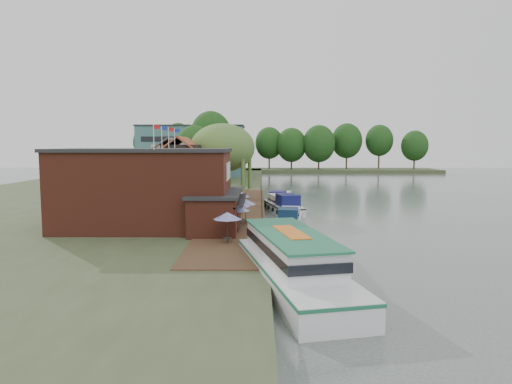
{
  "coord_description": "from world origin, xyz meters",
  "views": [
    {
      "loc": [
        -5.63,
        -41.84,
        8.58
      ],
      "look_at": [
        -6.0,
        12.0,
        3.0
      ],
      "focal_mm": 32.0,
      "sensor_mm": 36.0,
      "label": 1
    }
  ],
  "objects": [
    {
      "name": "quay_deck",
      "position": [
        -8.0,
        10.0,
        1.05
      ],
      "size": [
        6.0,
        50.0,
        0.1
      ],
      "primitive_type": "cube",
      "color": "#47301E",
      "rests_on": "land_bank"
    },
    {
      "name": "cruiser_2",
      "position": [
        -2.54,
        15.33,
        1.29
      ],
      "size": [
        5.49,
        11.0,
        2.58
      ],
      "primitive_type": null,
      "rotation": [
        0.0,
        0.0,
        0.21
      ],
      "color": "silver",
      "rests_on": "ground"
    },
    {
      "name": "umbrella_1",
      "position": [
        -7.47,
        -3.0,
        2.29
      ],
      "size": [
        2.08,
        2.08,
        2.38
      ],
      "primitive_type": null,
      "color": "navy",
      "rests_on": "quay_deck"
    },
    {
      "name": "umbrella_4",
      "position": [
        -7.68,
        7.68,
        2.29
      ],
      "size": [
        2.07,
        2.07,
        2.38
      ],
      "primitive_type": null,
      "color": "navy",
      "rests_on": "quay_deck"
    },
    {
      "name": "tour_boat",
      "position": [
        -3.52,
        -15.04,
        1.67
      ],
      "size": [
        7.45,
        15.82,
        3.33
      ],
      "primitive_type": null,
      "rotation": [
        0.0,
        0.0,
        0.22
      ],
      "color": "silver",
      "rests_on": "ground"
    },
    {
      "name": "cruiser_0",
      "position": [
        -3.52,
        -7.57,
        1.16
      ],
      "size": [
        4.76,
        10.02,
        2.32
      ],
      "primitive_type": null,
      "rotation": [
        0.0,
        0.0,
        0.18
      ],
      "color": "silver",
      "rests_on": "ground"
    },
    {
      "name": "willow",
      "position": [
        -10.5,
        19.0,
        6.21
      ],
      "size": [
        8.6,
        8.6,
        10.43
      ],
      "primitive_type": null,
      "color": "#476B2D",
      "rests_on": "land_bank"
    },
    {
      "name": "bank_tree_0",
      "position": [
        -17.33,
        40.77,
        6.57
      ],
      "size": [
        6.59,
        6.59,
        11.15
      ],
      "primitive_type": null,
      "color": "#143811",
      "rests_on": "land_bank"
    },
    {
      "name": "cruiser_3",
      "position": [
        -2.58,
        22.95,
        1.07
      ],
      "size": [
        5.21,
        9.42,
        2.14
      ],
      "primitive_type": null,
      "rotation": [
        0.0,
        0.0,
        -0.27
      ],
      "color": "silver",
      "rests_on": "ground"
    },
    {
      "name": "umbrella_3",
      "position": [
        -6.91,
        1.17,
        2.29
      ],
      "size": [
        1.94,
        1.94,
        2.38
      ],
      "primitive_type": null,
      "color": "#1C389B",
      "rests_on": "quay_deck"
    },
    {
      "name": "cottage_c",
      "position": [
        -14.0,
        33.0,
        5.25
      ],
      "size": [
        7.6,
        7.6,
        8.5
      ],
      "primitive_type": null,
      "color": "black",
      "rests_on": "land_bank"
    },
    {
      "name": "umbrella_0",
      "position": [
        -8.04,
        -7.48,
        2.29
      ],
      "size": [
        2.21,
        2.21,
        2.38
      ],
      "primitive_type": null,
      "color": "#1C259A",
      "rests_on": "quay_deck"
    },
    {
      "name": "bank_tree_3",
      "position": [
        -12.09,
        76.84,
        6.23
      ],
      "size": [
        6.48,
        6.48,
        10.46
      ],
      "primitive_type": null,
      "color": "#143811",
      "rests_on": "land_bank"
    },
    {
      "name": "cottage_a",
      "position": [
        -15.0,
        14.0,
        5.25
      ],
      "size": [
        8.6,
        7.6,
        8.5
      ],
      "primitive_type": null,
      "color": "black",
      "rests_on": "land_bank"
    },
    {
      "name": "quay_rail",
      "position": [
        -5.3,
        10.5,
        1.5
      ],
      "size": [
        0.2,
        49.0,
        1.0
      ],
      "primitive_type": null,
      "color": "black",
      "rests_on": "land_bank"
    },
    {
      "name": "bank_tree_5",
      "position": [
        -18.35,
        93.32,
        6.41
      ],
      "size": [
        6.96,
        6.96,
        10.83
      ],
      "primitive_type": null,
      "color": "#143811",
      "rests_on": "land_bank"
    },
    {
      "name": "bank_tree_1",
      "position": [
        -11.83,
        51.09,
        6.2
      ],
      "size": [
        6.05,
        6.05,
        10.41
      ],
      "primitive_type": null,
      "color": "#143811",
      "rests_on": "land_bank"
    },
    {
      "name": "bank_tree_2",
      "position": [
        -15.99,
        56.6,
        8.4
      ],
      "size": [
        8.73,
        8.73,
        14.81
      ],
      "primitive_type": null,
      "color": "#143811",
      "rests_on": "land_bank"
    },
    {
      "name": "cottage_b",
      "position": [
        -18.0,
        24.0,
        5.25
      ],
      "size": [
        9.6,
        8.6,
        8.5
      ],
      "primitive_type": null,
      "color": "beige",
      "rests_on": "land_bank"
    },
    {
      "name": "hotel_block",
      "position": [
        -22.0,
        70.0,
        7.15
      ],
      "size": [
        25.4,
        12.4,
        12.3
      ],
      "primitive_type": null,
      "color": "#38666B",
      "rests_on": "land_bank"
    },
    {
      "name": "cruiser_1",
      "position": [
        -2.41,
        5.95,
        1.06
      ],
      "size": [
        4.05,
        9.23,
        2.12
      ],
      "primitive_type": null,
      "rotation": [
        0.0,
        0.0,
        -0.13
      ],
      "color": "white",
      "rests_on": "ground"
    },
    {
      "name": "land_bank",
      "position": [
        -30.0,
        35.0,
        0.5
      ],
      "size": [
        50.0,
        140.0,
        1.0
      ],
      "primitive_type": "cube",
      "color": "#384728",
      "rests_on": "ground"
    },
    {
      "name": "ground",
      "position": [
        0.0,
        0.0,
        0.0
      ],
      "size": [
        260.0,
        260.0,
        0.0
      ],
      "primitive_type": "plane",
      "color": "#47534F",
      "rests_on": "ground"
    },
    {
      "name": "bank_tree_4",
      "position": [
        -12.7,
        85.7,
        7.38
      ],
      "size": [
        7.12,
        7.12,
        12.76
      ],
      "primitive_type": null,
      "color": "#143811",
      "rests_on": "land_bank"
    },
    {
      "name": "swan",
      "position": [
        -3.05,
        -12.16,
        0.22
      ],
      "size": [
        0.44,
        0.44,
        0.44
      ],
      "primitive_type": "sphere",
      "color": "white",
      "rests_on": "ground"
    },
    {
      "name": "umbrella_2",
      "position": [
        -7.57,
        -0.22,
        2.29
      ],
      "size": [
        2.34,
        2.34,
        2.38
      ],
      "primitive_type": null,
      "color": "#211B94",
      "rests_on": "quay_deck"
    },
    {
      "name": "pub",
      "position": [
        -14.0,
        -1.0,
        4.65
      ],
      "size": [
        20.0,
        11.0,
        7.3
      ],
      "primitive_type": null,
      "color": "maroon",
      "rests_on": "land_bank"
    }
  ]
}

